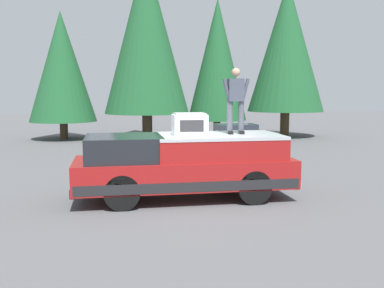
{
  "coord_description": "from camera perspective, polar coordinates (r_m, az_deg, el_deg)",
  "views": [
    {
      "loc": [
        -10.9,
        1.64,
        2.77
      ],
      "look_at": [
        0.69,
        -0.43,
        1.35
      ],
      "focal_mm": 41.69,
      "sensor_mm": 36.0,
      "label": 1
    }
  ],
  "objects": [
    {
      "name": "person_on_truck_bed",
      "position": [
        11.57,
        5.61,
        5.76
      ],
      "size": [
        0.29,
        0.72,
        1.69
      ],
      "color": "#4C515B",
      "rests_on": "pickup_truck"
    },
    {
      "name": "conifer_left",
      "position": [
        26.42,
        3.26,
        10.69
      ],
      "size": [
        3.45,
        3.45,
        8.05
      ],
      "color": "#4C3826",
      "rests_on": "ground"
    },
    {
      "name": "ground_plane",
      "position": [
        11.37,
        -1.55,
        -7.23
      ],
      "size": [
        90.0,
        90.0,
        0.0
      ],
      "primitive_type": "plane",
      "color": "#565659"
    },
    {
      "name": "parked_car_grey",
      "position": [
        21.68,
        5.43,
        1.03
      ],
      "size": [
        1.64,
        4.1,
        1.16
      ],
      "color": "gray",
      "rests_on": "ground"
    },
    {
      "name": "conifer_far_left",
      "position": [
        27.5,
        12.0,
        12.09
      ],
      "size": [
        4.5,
        4.5,
        9.19
      ],
      "color": "#4C3826",
      "rests_on": "ground"
    },
    {
      "name": "conifer_center_left",
      "position": [
        25.56,
        -5.88,
        13.78
      ],
      "size": [
        4.73,
        4.73,
        10.27
      ],
      "color": "#4C3826",
      "rests_on": "ground"
    },
    {
      "name": "pickup_truck",
      "position": [
        11.39,
        -1.01,
        -2.71
      ],
      "size": [
        2.01,
        5.54,
        1.65
      ],
      "color": "maroon",
      "rests_on": "ground"
    },
    {
      "name": "compressor_unit",
      "position": [
        11.16,
        -0.31,
        2.54
      ],
      "size": [
        0.65,
        0.84,
        0.56
      ],
      "color": "silver",
      "rests_on": "pickup_truck"
    },
    {
      "name": "conifer_center_right",
      "position": [
        26.42,
        -16.32,
        9.45
      ],
      "size": [
        3.75,
        3.75,
        7.18
      ],
      "color": "#4C3826",
      "rests_on": "ground"
    }
  ]
}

